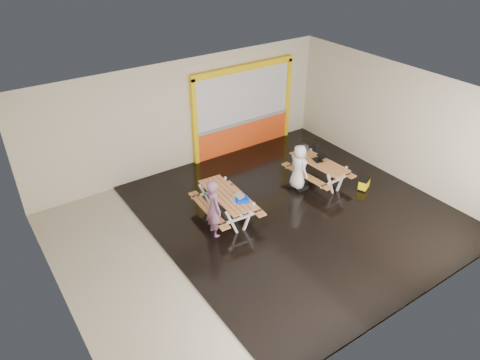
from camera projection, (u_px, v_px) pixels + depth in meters
room at (261, 170)px, 10.93m from camera, size 10.02×8.02×3.52m
deck at (295, 211)px, 12.43m from camera, size 7.50×7.98×0.05m
kiosk at (243, 110)px, 14.93m from camera, size 3.88×0.16×3.00m
picnic_table_left at (226, 200)px, 11.87m from camera, size 1.43×2.02×0.78m
picnic_table_right at (319, 167)px, 13.42m from camera, size 1.40×1.97×0.76m
person_left at (214, 208)px, 11.15m from camera, size 0.45×0.63×1.61m
person_right at (299, 167)px, 12.99m from camera, size 0.48×0.70×1.36m
laptop_left at (236, 199)px, 11.49m from camera, size 0.35×0.32×0.14m
laptop_right at (319, 158)px, 13.38m from camera, size 0.44×0.41×0.16m
blue_pouch at (242, 200)px, 11.46m from camera, size 0.39×0.34×0.10m
toolbox at (301, 149)px, 13.81m from camera, size 0.44×0.25×0.25m
backpack at (315, 150)px, 14.12m from camera, size 0.31×0.25×0.45m
dark_case at (301, 187)px, 13.32m from camera, size 0.37×0.28×0.13m
fluke_bag at (364, 184)px, 13.27m from camera, size 0.46×0.39×0.34m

